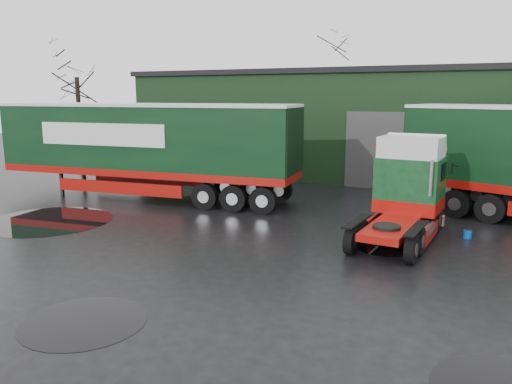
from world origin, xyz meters
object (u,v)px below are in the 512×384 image
warehouse (405,123)px  trailer_left (147,151)px  tree_left (78,104)px  tree_back_a (331,96)px  wash_bucket (467,234)px  hero_tractor (399,191)px

warehouse → trailer_left: 16.41m
warehouse → trailer_left: size_ratio=2.23×
tree_left → tree_back_a: size_ratio=0.89×
warehouse → tree_back_a: size_ratio=3.41×
trailer_left → wash_bucket: 14.28m
trailer_left → tree_left: 11.08m
hero_tractor → tree_back_a: (-10.50, 25.50, 3.01)m
hero_tractor → tree_back_a: 27.74m
warehouse → tree_left: tree_left is taller
warehouse → hero_tractor: (2.50, -15.50, -1.41)m
trailer_left → warehouse: bearing=-42.3°
hero_tractor → tree_back_a: tree_back_a is taller
tree_left → warehouse: bearing=22.8°
tree_back_a → trailer_left: bearing=-93.7°
tree_left → tree_back_a: tree_back_a is taller
hero_tractor → wash_bucket: hero_tractor is taller
wash_bucket → tree_left: tree_left is taller
hero_tractor → tree_left: tree_left is taller
hero_tractor → wash_bucket: (2.11, 1.60, -1.61)m
warehouse → tree_back_a: (-8.00, 10.00, 1.59)m
trailer_left → tree_back_a: bearing=-10.6°
trailer_left → tree_back_a: (1.50, 23.35, 2.49)m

